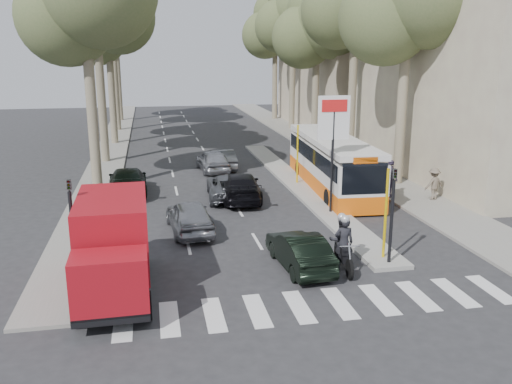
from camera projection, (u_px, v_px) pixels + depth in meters
ground at (291, 257)px, 20.39m from camera, size 120.00×120.00×0.00m
sidewalk_right at (314, 143)px, 45.72m from camera, size 3.20×70.00×0.12m
median_left at (114, 143)px, 45.46m from camera, size 2.40×64.00×0.12m
traffic_island at (297, 184)px, 31.42m from camera, size 1.50×26.00×0.16m
building_near at (493, 26)px, 32.42m from camera, size 11.00×18.00×18.00m
building_far at (356, 47)px, 53.57m from camera, size 11.00×20.00×16.00m
billboard at (333, 137)px, 24.81m from camera, size 1.50×12.10×5.60m
traffic_light_island at (393, 200)px, 18.95m from camera, size 0.16×0.41×3.60m
traffic_light_left at (71, 213)px, 17.39m from camera, size 0.16×0.41×3.60m
tree_l_c at (109, 19)px, 43.10m from camera, size 7.40×7.20×13.71m
tree_l_d at (112, 4)px, 50.25m from camera, size 7.40×7.20×15.66m
tree_l_e at (116, 21)px, 58.08m from camera, size 7.40×7.20×14.49m
tree_r_c at (318, 24)px, 44.44m from camera, size 7.40×7.20×13.32m
tree_r_d at (294, 13)px, 51.71m from camera, size 7.40×7.20×14.88m
tree_r_e at (276, 25)px, 59.49m from camera, size 7.40×7.20×14.10m
silver_hatchback at (190, 216)px, 23.09m from camera, size 2.04×4.27×1.41m
dark_hatchback at (299, 250)px, 19.28m from camera, size 1.69×4.05×1.30m
queue_car_a at (228, 186)px, 28.50m from camera, size 2.39×4.68×1.26m
queue_car_b at (241, 187)px, 28.12m from camera, size 2.44×5.05×1.42m
queue_car_c at (213, 161)px, 34.82m from camera, size 2.05×4.33×1.43m
queue_car_d at (223, 159)px, 35.60m from camera, size 1.46×3.98×1.30m
queue_car_e at (128, 181)px, 29.37m from camera, size 2.13×4.99×1.43m
red_truck at (113, 245)px, 17.05m from camera, size 2.25×5.70×3.02m
city_bus at (332, 162)px, 30.24m from camera, size 3.10×11.37×2.96m
motorcycle at (342, 243)px, 19.26m from camera, size 0.91×2.39×2.03m
pedestrian_near at (390, 178)px, 28.21m from camera, size 0.78×1.25×1.97m
pedestrian_far at (434, 184)px, 27.76m from camera, size 1.15×0.72×1.66m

